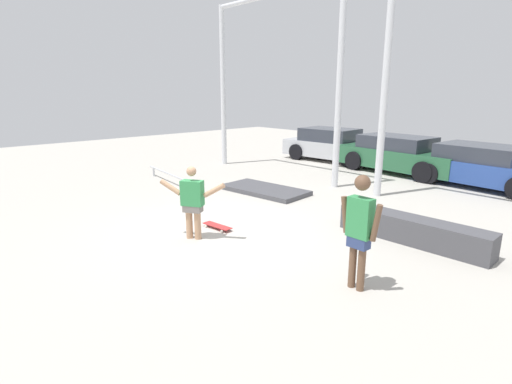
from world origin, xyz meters
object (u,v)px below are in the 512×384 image
object	(u,v)px
skateboard	(217,226)
parked_car_silver	(332,145)
grind_box	(412,230)
grind_rail	(166,174)
parked_car_blue	(483,167)
parked_car_green	(399,155)
skateboarder	(193,200)
bystander	(360,227)
manual_pad	(265,190)

from	to	relation	value
skateboard	parked_car_silver	xyz separation A→B (m)	(-3.68, 8.97, 0.60)
parked_car_silver	grind_box	bearing A→B (deg)	-47.50
grind_box	skateboard	bearing A→B (deg)	-144.22
grind_rail	parked_car_silver	world-z (taller)	parked_car_silver
parked_car_blue	skateboard	bearing A→B (deg)	-102.12
parked_car_green	parked_car_blue	bearing A→B (deg)	1.65
skateboarder	bystander	bearing A→B (deg)	-21.64
manual_pad	parked_car_green	world-z (taller)	parked_car_green
manual_pad	parked_car_silver	size ratio (longest dim) A/B	0.61
grind_rail	parked_car_blue	bearing A→B (deg)	43.82
skateboard	parked_car_silver	bearing A→B (deg)	106.78
parked_car_blue	bystander	world-z (taller)	bystander
bystander	manual_pad	bearing A→B (deg)	-29.64
manual_pad	parked_car_green	distance (m)	5.78
grind_box	grind_rail	size ratio (longest dim) A/B	1.09
skateboarder	manual_pad	world-z (taller)	skateboarder
parked_car_green	parked_car_silver	bearing A→B (deg)	178.69
grind_box	parked_car_blue	size ratio (longest dim) A/B	0.70
grind_box	parked_car_blue	bearing A→B (deg)	97.34
parked_car_silver	skateboarder	bearing A→B (deg)	-72.27
parked_car_blue	bystander	distance (m)	8.67
grind_rail	bystander	distance (m)	8.55
parked_car_green	parked_car_blue	world-z (taller)	parked_car_green
manual_pad	bystander	bearing A→B (deg)	-30.72
skateboarder	manual_pad	distance (m)	4.19
skateboarder	bystander	xyz separation A→B (m)	(3.46, 0.60, 0.19)
skateboard	parked_car_green	distance (m)	8.66
grind_box	parked_car_green	xyz separation A→B (m)	(-3.67, 6.28, 0.41)
parked_car_silver	skateboard	bearing A→B (deg)	-71.52
manual_pad	bystander	distance (m)	6.16
manual_pad	parked_car_blue	distance (m)	6.87
skateboarder	parked_car_blue	size ratio (longest dim) A/B	0.35
grind_box	parked_car_silver	bearing A→B (deg)	136.35
grind_rail	parked_car_silver	size ratio (longest dim) A/B	0.65
skateboard	parked_car_silver	size ratio (longest dim) A/B	0.18
parked_car_silver	parked_car_green	size ratio (longest dim) A/B	0.91
skateboard	parked_car_silver	world-z (taller)	parked_car_silver
skateboarder	parked_car_silver	world-z (taller)	skateboarder
parked_car_green	skateboarder	bearing A→B (deg)	-82.06
skateboard	parked_car_green	bearing A→B (deg)	87.19
parked_car_silver	parked_car_blue	xyz separation A→B (m)	(6.15, -0.48, -0.03)
skateboard	parked_car_blue	xyz separation A→B (m)	(2.47, 8.48, 0.58)
manual_pad	parked_car_green	xyz separation A→B (m)	(1.22, 5.62, 0.60)
manual_pad	skateboarder	bearing A→B (deg)	-64.40
skateboarder	manual_pad	size ratio (longest dim) A/B	0.58
skateboarder	parked_car_silver	size ratio (longest dim) A/B	0.35
manual_pad	parked_car_silver	xyz separation A→B (m)	(-2.05, 5.96, 0.60)
grind_rail	parked_car_blue	distance (m)	10.02
grind_box	manual_pad	distance (m)	4.94
skateboarder	manual_pad	xyz separation A→B (m)	(-1.78, 3.72, -0.75)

